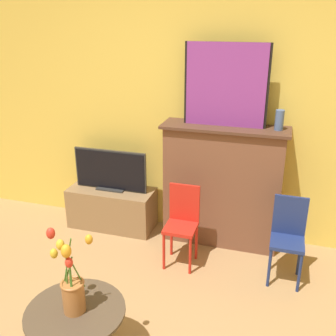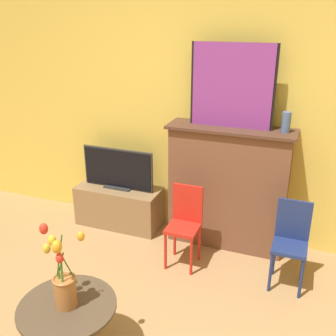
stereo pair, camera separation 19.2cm
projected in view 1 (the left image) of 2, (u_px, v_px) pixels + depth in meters
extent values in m
cube|color=#EAC651|center=(216.00, 96.00, 3.52)|extent=(8.00, 0.06, 2.70)
cube|color=brown|center=(222.00, 186.00, 3.60)|extent=(1.05, 0.31, 1.13)
cube|color=#503123|center=(225.00, 128.00, 3.39)|extent=(1.11, 0.35, 0.02)
cube|color=black|center=(226.00, 85.00, 3.28)|extent=(0.71, 0.02, 0.69)
cube|color=purple|center=(226.00, 85.00, 3.27)|extent=(0.67, 0.02, 0.69)
cylinder|color=#4C6699|center=(279.00, 120.00, 3.25)|extent=(0.07, 0.07, 0.17)
cube|color=olive|center=(112.00, 208.00, 3.99)|extent=(0.86, 0.36, 0.41)
cube|color=#2D2D2D|center=(111.00, 189.00, 3.91)|extent=(0.28, 0.12, 0.02)
cube|color=#2D2D2D|center=(110.00, 170.00, 3.85)|extent=(0.74, 0.02, 0.41)
cube|color=black|center=(110.00, 170.00, 3.84)|extent=(0.71, 0.02, 0.38)
cylinder|color=red|center=(164.00, 252.00, 3.31)|extent=(0.02, 0.02, 0.34)
cylinder|color=red|center=(190.00, 256.00, 3.25)|extent=(0.02, 0.02, 0.34)
cylinder|color=red|center=(171.00, 238.00, 3.51)|extent=(0.02, 0.02, 0.34)
cylinder|color=red|center=(196.00, 242.00, 3.45)|extent=(0.02, 0.02, 0.34)
cube|color=red|center=(181.00, 228.00, 3.31)|extent=(0.26, 0.26, 0.03)
cube|color=red|center=(185.00, 202.00, 3.35)|extent=(0.26, 0.02, 0.33)
cylinder|color=navy|center=(269.00, 268.00, 3.09)|extent=(0.02, 0.02, 0.34)
cylinder|color=navy|center=(300.00, 273.00, 3.03)|extent=(0.02, 0.02, 0.34)
cylinder|color=navy|center=(271.00, 252.00, 3.30)|extent=(0.02, 0.02, 0.34)
cylinder|color=navy|center=(299.00, 257.00, 3.24)|extent=(0.02, 0.02, 0.34)
cube|color=navy|center=(287.00, 242.00, 3.10)|extent=(0.26, 0.26, 0.03)
cube|color=navy|center=(290.00, 215.00, 3.14)|extent=(0.26, 0.02, 0.33)
cylinder|color=#4C3D2D|center=(75.00, 311.00, 2.29)|extent=(0.59, 0.59, 0.02)
cylinder|color=#AD6B38|center=(74.00, 297.00, 2.26)|extent=(0.13, 0.13, 0.19)
torus|color=#AD6B38|center=(72.00, 283.00, 2.22)|extent=(0.14, 0.14, 0.02)
cylinder|color=#477A2D|center=(70.00, 273.00, 2.17)|extent=(0.01, 0.03, 0.31)
ellipsoid|color=orange|center=(66.00, 251.00, 2.09)|extent=(0.06, 0.06, 0.08)
cylinder|color=#477A2D|center=(67.00, 264.00, 2.19)|extent=(0.10, 0.02, 0.36)
ellipsoid|color=red|center=(51.00, 233.00, 2.16)|extent=(0.05, 0.05, 0.07)
cylinder|color=#477A2D|center=(68.00, 274.00, 2.21)|extent=(0.09, 0.01, 0.24)
ellipsoid|color=gold|center=(54.00, 253.00, 2.19)|extent=(0.04, 0.04, 0.06)
cylinder|color=#477A2D|center=(74.00, 268.00, 2.20)|extent=(0.07, 0.09, 0.31)
ellipsoid|color=orange|center=(89.00, 239.00, 2.21)|extent=(0.04, 0.04, 0.06)
cylinder|color=#477A2D|center=(71.00, 278.00, 2.18)|extent=(0.02, 0.03, 0.24)
ellipsoid|color=red|center=(69.00, 263.00, 2.12)|extent=(0.04, 0.04, 0.06)
cylinder|color=#477A2D|center=(67.00, 269.00, 2.19)|extent=(0.03, 0.01, 0.32)
ellipsoid|color=gold|center=(60.00, 245.00, 2.13)|extent=(0.05, 0.05, 0.06)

